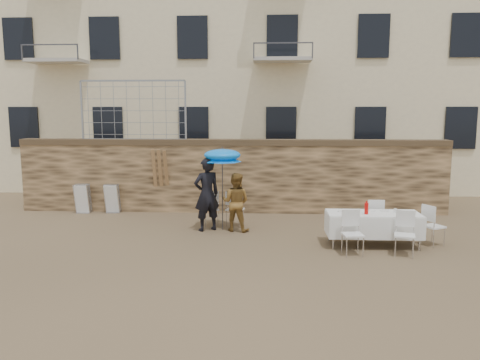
{
  "coord_description": "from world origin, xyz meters",
  "views": [
    {
      "loc": [
        0.99,
        -9.21,
        3.07
      ],
      "look_at": [
        0.4,
        2.2,
        1.4
      ],
      "focal_mm": 35.0,
      "sensor_mm": 36.0,
      "label": 1
    }
  ],
  "objects_px": {
    "woman_dress": "(236,202)",
    "table_chair_side": "(433,225)",
    "man_suit": "(207,194)",
    "table_chair_back": "(374,218)",
    "soda_bottle": "(366,208)",
    "banquet_table": "(374,215)",
    "table_chair_front_right": "(405,234)",
    "chair_stack_left": "(84,198)",
    "couple_chair_left": "(209,208)",
    "couple_chair_right": "(235,208)",
    "table_chair_front_left": "(353,233)",
    "chair_stack_right": "(113,198)",
    "umbrella": "(222,158)"
  },
  "relations": [
    {
      "from": "man_suit",
      "to": "table_chair_back",
      "type": "xyz_separation_m",
      "value": [
        4.2,
        -0.4,
        -0.48
      ]
    },
    {
      "from": "umbrella",
      "to": "table_chair_front_right",
      "type": "relative_size",
      "value": 2.1
    },
    {
      "from": "table_chair_front_left",
      "to": "table_chair_side",
      "type": "bearing_deg",
      "value": 15.51
    },
    {
      "from": "couple_chair_left",
      "to": "table_chair_front_left",
      "type": "xyz_separation_m",
      "value": [
        3.4,
        -2.5,
        0.0
      ]
    },
    {
      "from": "table_chair_front_left",
      "to": "table_chair_front_right",
      "type": "bearing_deg",
      "value": -7.51
    },
    {
      "from": "woman_dress",
      "to": "table_chair_side",
      "type": "relative_size",
      "value": 1.58
    },
    {
      "from": "table_chair_back",
      "to": "chair_stack_right",
      "type": "relative_size",
      "value": 1.04
    },
    {
      "from": "table_chair_side",
      "to": "table_chair_front_right",
      "type": "bearing_deg",
      "value": 105.73
    },
    {
      "from": "table_chair_back",
      "to": "chair_stack_right",
      "type": "height_order",
      "value": "table_chair_back"
    },
    {
      "from": "table_chair_back",
      "to": "chair_stack_left",
      "type": "xyz_separation_m",
      "value": [
        -8.23,
        2.42,
        -0.02
      ]
    },
    {
      "from": "chair_stack_left",
      "to": "chair_stack_right",
      "type": "relative_size",
      "value": 1.0
    },
    {
      "from": "chair_stack_left",
      "to": "couple_chair_left",
      "type": "bearing_deg",
      "value": -19.97
    },
    {
      "from": "soda_bottle",
      "to": "table_chair_front_right",
      "type": "xyz_separation_m",
      "value": [
        0.7,
        -0.6,
        -0.43
      ]
    },
    {
      "from": "table_chair_back",
      "to": "table_chair_side",
      "type": "xyz_separation_m",
      "value": [
        1.2,
        -0.7,
        0.0
      ]
    },
    {
      "from": "banquet_table",
      "to": "table_chair_front_right",
      "type": "height_order",
      "value": "table_chair_front_right"
    },
    {
      "from": "couple_chair_left",
      "to": "table_chair_side",
      "type": "bearing_deg",
      "value": 136.96
    },
    {
      "from": "woman_dress",
      "to": "chair_stack_right",
      "type": "xyz_separation_m",
      "value": [
        -3.88,
        2.01,
        -0.3
      ]
    },
    {
      "from": "couple_chair_left",
      "to": "soda_bottle",
      "type": "bearing_deg",
      "value": 127.37
    },
    {
      "from": "man_suit",
      "to": "chair_stack_left",
      "type": "distance_m",
      "value": 4.53
    },
    {
      "from": "couple_chair_right",
      "to": "table_chair_back",
      "type": "relative_size",
      "value": 1.0
    },
    {
      "from": "man_suit",
      "to": "couple_chair_right",
      "type": "xyz_separation_m",
      "value": [
        0.7,
        0.55,
        -0.48
      ]
    },
    {
      "from": "man_suit",
      "to": "soda_bottle",
      "type": "xyz_separation_m",
      "value": [
        3.8,
        -1.35,
        -0.05
      ]
    },
    {
      "from": "couple_chair_left",
      "to": "table_chair_front_right",
      "type": "xyz_separation_m",
      "value": [
        4.5,
        -2.5,
        0.0
      ]
    },
    {
      "from": "table_chair_back",
      "to": "table_chair_front_right",
      "type": "bearing_deg",
      "value": 100.18
    },
    {
      "from": "umbrella",
      "to": "banquet_table",
      "type": "relative_size",
      "value": 0.96
    },
    {
      "from": "couple_chair_right",
      "to": "soda_bottle",
      "type": "relative_size",
      "value": 3.69
    },
    {
      "from": "man_suit",
      "to": "soda_bottle",
      "type": "distance_m",
      "value": 4.03
    },
    {
      "from": "chair_stack_left",
      "to": "couple_chair_right",
      "type": "bearing_deg",
      "value": -17.2
    },
    {
      "from": "couple_chair_right",
      "to": "table_chair_front_right",
      "type": "xyz_separation_m",
      "value": [
        3.8,
        -2.5,
        0.0
      ]
    },
    {
      "from": "banquet_table",
      "to": "chair_stack_left",
      "type": "relative_size",
      "value": 2.28
    },
    {
      "from": "table_chair_front_right",
      "to": "chair_stack_left",
      "type": "xyz_separation_m",
      "value": [
        -8.53,
        3.97,
        -0.02
      ]
    },
    {
      "from": "table_chair_side",
      "to": "chair_stack_left",
      "type": "bearing_deg",
      "value": 44.08
    },
    {
      "from": "banquet_table",
      "to": "table_chair_back",
      "type": "xyz_separation_m",
      "value": [
        0.2,
        0.8,
        -0.25
      ]
    },
    {
      "from": "chair_stack_left",
      "to": "chair_stack_right",
      "type": "distance_m",
      "value": 0.9
    },
    {
      "from": "umbrella",
      "to": "couple_chair_right",
      "type": "xyz_separation_m",
      "value": [
        0.3,
        0.45,
        -1.42
      ]
    },
    {
      "from": "couple_chair_right",
      "to": "soda_bottle",
      "type": "bearing_deg",
      "value": 165.5
    },
    {
      "from": "couple_chair_right",
      "to": "table_chair_side",
      "type": "xyz_separation_m",
      "value": [
        4.7,
        -1.65,
        0.0
      ]
    },
    {
      "from": "woman_dress",
      "to": "table_chair_front_right",
      "type": "height_order",
      "value": "woman_dress"
    },
    {
      "from": "couple_chair_left",
      "to": "soda_bottle",
      "type": "height_order",
      "value": "soda_bottle"
    },
    {
      "from": "table_chair_side",
      "to": "table_chair_front_left",
      "type": "bearing_deg",
      "value": 85.39
    },
    {
      "from": "woman_dress",
      "to": "chair_stack_right",
      "type": "relative_size",
      "value": 1.65
    },
    {
      "from": "man_suit",
      "to": "chair_stack_left",
      "type": "bearing_deg",
      "value": -56.92
    },
    {
      "from": "woman_dress",
      "to": "soda_bottle",
      "type": "distance_m",
      "value": 3.33
    },
    {
      "from": "couple_chair_left",
      "to": "couple_chair_right",
      "type": "height_order",
      "value": "same"
    },
    {
      "from": "umbrella",
      "to": "table_chair_back",
      "type": "height_order",
      "value": "umbrella"
    },
    {
      "from": "table_chair_side",
      "to": "chair_stack_left",
      "type": "xyz_separation_m",
      "value": [
        -9.43,
        3.12,
        -0.02
      ]
    },
    {
      "from": "woman_dress",
      "to": "chair_stack_right",
      "type": "bearing_deg",
      "value": -12.93
    },
    {
      "from": "woman_dress",
      "to": "table_chair_front_right",
      "type": "distance_m",
      "value": 4.23
    },
    {
      "from": "table_chair_back",
      "to": "table_chair_side",
      "type": "distance_m",
      "value": 1.39
    },
    {
      "from": "soda_bottle",
      "to": "chair_stack_left",
      "type": "height_order",
      "value": "soda_bottle"
    }
  ]
}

